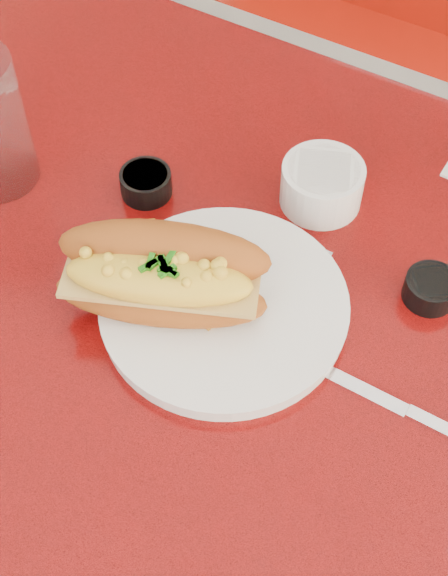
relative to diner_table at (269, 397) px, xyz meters
The scene contains 10 objects.
ground 0.61m from the diner_table, ahead, with size 8.00×8.00×0.00m, color silver.
diner_table is the anchor object (origin of this frame).
dinner_plate 0.18m from the diner_table, 155.53° to the right, with size 0.26×0.26×0.02m.
mac_hoagie 0.24m from the diner_table, 154.39° to the right, with size 0.22×0.17×0.09m.
fries_pile 0.22m from the diner_table, 163.10° to the right, with size 0.11×0.10×0.03m, color orange, non-canonical shape.
fork 0.18m from the diner_table, 59.61° to the left, with size 0.02×0.15×0.00m.
gravy_ramekin 0.25m from the diner_table, 101.75° to the left, with size 0.09×0.09×0.05m.
sauce_cup_left 0.28m from the diner_table, 160.01° to the left, with size 0.06×0.06×0.03m.
sauce_cup_right 0.23m from the diner_table, 39.84° to the left, with size 0.06×0.06×0.03m.
knife 0.22m from the diner_table, 12.74° to the right, with size 0.18×0.02×0.01m.
Camera 1 is at (0.18, -0.41, 1.42)m, focal length 50.00 mm.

